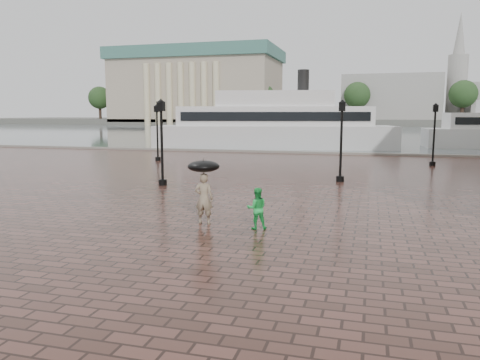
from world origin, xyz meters
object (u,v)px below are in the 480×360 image
object	(u,v)px
street_lamps	(274,136)
child_pedestrian	(257,208)
adult_pedestrian	(204,199)
ferry_near	(274,125)

from	to	relation	value
street_lamps	child_pedestrian	distance (m)	15.72
adult_pedestrian	ferry_near	size ratio (longest dim) A/B	0.07
street_lamps	child_pedestrian	xyz separation A→B (m)	(2.57, -15.43, -1.64)
street_lamps	adult_pedestrian	xyz separation A→B (m)	(0.65, -15.22, -1.44)
child_pedestrian	ferry_near	distance (m)	36.38
street_lamps	ferry_near	xyz separation A→B (m)	(-4.13, 20.28, 0.21)
ferry_near	child_pedestrian	bearing A→B (deg)	-91.91
child_pedestrian	ferry_near	xyz separation A→B (m)	(-6.69, 35.71, 1.85)
street_lamps	adult_pedestrian	size ratio (longest dim) A/B	12.14
adult_pedestrian	child_pedestrian	distance (m)	1.94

